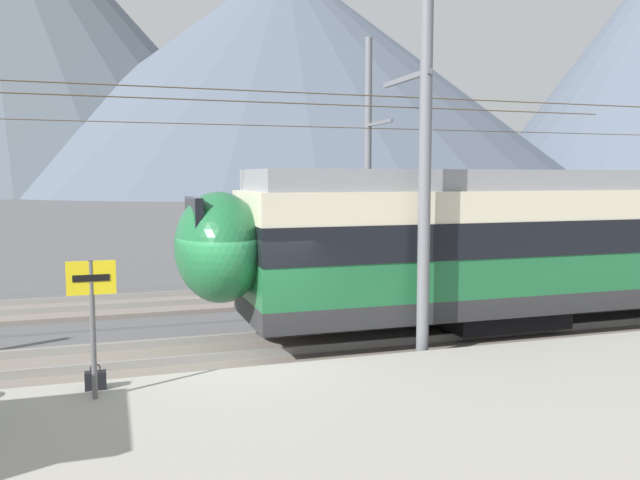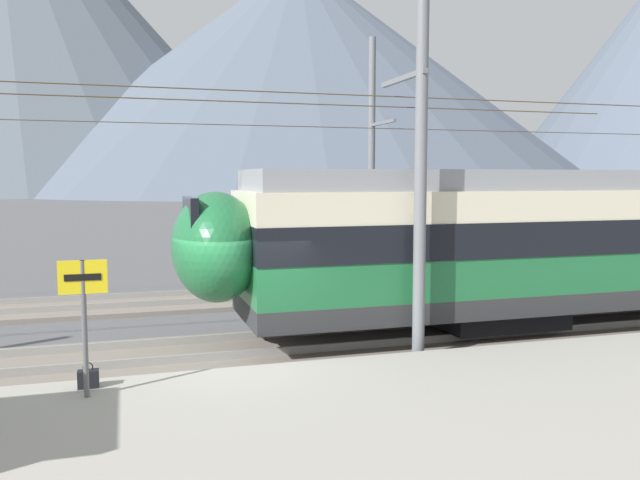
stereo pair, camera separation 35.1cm
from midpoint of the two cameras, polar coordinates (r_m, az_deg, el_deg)
ground_plane at (r=12.54m, az=-5.76°, el=-11.60°), size 400.00×400.00×0.00m
platform_slab at (r=8.61m, az=-0.06°, el=-18.44°), size 120.00×6.95×0.38m
track_near at (r=13.80m, az=-6.86°, el=-9.71°), size 120.00×3.00×0.28m
track_far at (r=19.50m, az=-9.88°, el=-5.25°), size 120.00×3.00×0.28m
catenary_mast_mid at (r=12.79m, az=9.36°, el=6.31°), size 43.34×2.07×7.40m
catenary_mast_far_side at (r=22.35m, az=5.11°, el=7.06°), size 43.34×2.13×8.39m
platform_sign at (r=10.26m, az=-19.14°, el=-4.76°), size 0.70×0.08×2.08m
handbag_near_sign at (r=11.02m, az=-18.81°, el=-11.45°), size 0.32×0.18×0.41m
mountain_central_peak at (r=177.11m, az=-1.85°, el=14.11°), size 155.29×155.29×60.38m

